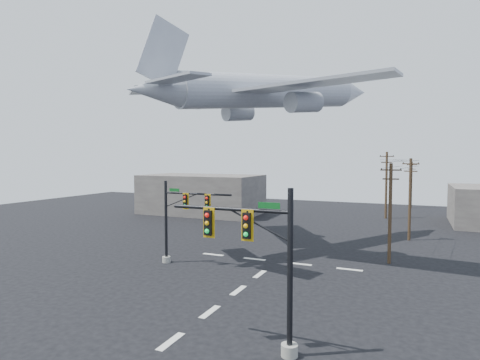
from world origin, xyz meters
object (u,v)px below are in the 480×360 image
at_px(utility_pole_a, 390,211).
at_px(utility_pole_c, 386,184).
at_px(signal_mast_near, 263,265).
at_px(airliner, 270,92).
at_px(utility_pole_d, 411,184).
at_px(signal_mast_far, 179,220).
at_px(utility_pole_b, 410,198).

distance_m(utility_pole_a, utility_pole_c, 25.79).
relative_size(utility_pole_a, utility_pole_c, 0.87).
bearing_deg(utility_pole_c, signal_mast_near, -101.88).
relative_size(utility_pole_a, airliner, 0.32).
height_order(utility_pole_c, airliner, airliner).
bearing_deg(signal_mast_near, airliner, 108.52).
xyz_separation_m(signal_mast_near, utility_pole_d, (5.70, 58.77, 0.23)).
height_order(signal_mast_far, airliner, airliner).
bearing_deg(airliner, signal_mast_far, -177.81).
relative_size(utility_pole_a, utility_pole_b, 0.96).
bearing_deg(utility_pole_d, airliner, -119.43).
bearing_deg(airliner, utility_pole_c, 10.17).
height_order(utility_pole_a, utility_pole_b, utility_pole_b).
height_order(utility_pole_a, airliner, airliner).
distance_m(utility_pole_b, airliner, 18.61).
bearing_deg(airliner, utility_pole_b, -22.89).
height_order(utility_pole_b, utility_pole_c, utility_pole_c).
relative_size(utility_pole_c, airliner, 0.37).
bearing_deg(utility_pole_a, airliner, 167.41).
bearing_deg(airliner, utility_pole_d, 13.25).
height_order(utility_pole_c, utility_pole_d, utility_pole_c).
relative_size(utility_pole_b, airliner, 0.33).
xyz_separation_m(utility_pole_a, airliner, (-11.03, 1.55, 10.64)).
xyz_separation_m(utility_pole_a, utility_pole_c, (-1.88, 25.72, 0.66)).
bearing_deg(utility_pole_d, utility_pole_a, -103.68).
distance_m(utility_pole_a, utility_pole_b, 10.74).
xyz_separation_m(signal_mast_near, utility_pole_b, (5.76, 28.99, 0.58)).
bearing_deg(utility_pole_d, utility_pole_b, -101.67).
distance_m(utility_pole_b, utility_pole_c, 15.43).
relative_size(utility_pole_d, airliner, 0.31).
relative_size(signal_mast_near, airliner, 0.29).
distance_m(signal_mast_near, signal_mast_far, 16.00).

